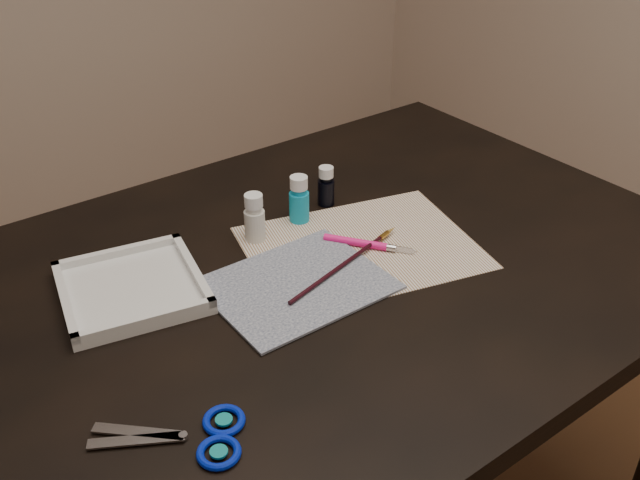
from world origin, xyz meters
TOP-DOWN VIEW (x-y plane):
  - table at (0.00, 0.00)m, footprint 1.30×0.90m
  - paper at (0.09, 0.00)m, footprint 0.45×0.38m
  - canvas at (-0.06, -0.03)m, footprint 0.27×0.22m
  - paint_bottle_white at (-0.04, 0.13)m, footprint 0.04×0.04m
  - paint_bottle_cyan at (0.06, 0.14)m, footprint 0.05×0.05m
  - paint_bottle_navy at (0.14, 0.16)m, footprint 0.04×0.04m
  - paintbrush at (0.03, -0.03)m, footprint 0.28×0.08m
  - craft_knife at (0.10, -0.01)m, footprint 0.11×0.14m
  - scissors at (-0.38, -0.20)m, footprint 0.23×0.20m
  - palette_tray at (-0.28, 0.11)m, footprint 0.25×0.25m

SIDE VIEW (x-z plane):
  - table at x=0.00m, z-range 0.00..0.75m
  - paper at x=0.09m, z-range 0.75..0.75m
  - canvas at x=-0.06m, z-range 0.75..0.76m
  - scissors at x=-0.38m, z-range 0.75..0.76m
  - craft_knife at x=0.10m, z-range 0.75..0.76m
  - paintbrush at x=0.03m, z-range 0.76..0.76m
  - palette_tray at x=-0.28m, z-range 0.75..0.78m
  - paint_bottle_navy at x=0.14m, z-range 0.75..0.83m
  - paint_bottle_white at x=-0.04m, z-range 0.75..0.84m
  - paint_bottle_cyan at x=0.06m, z-range 0.75..0.84m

